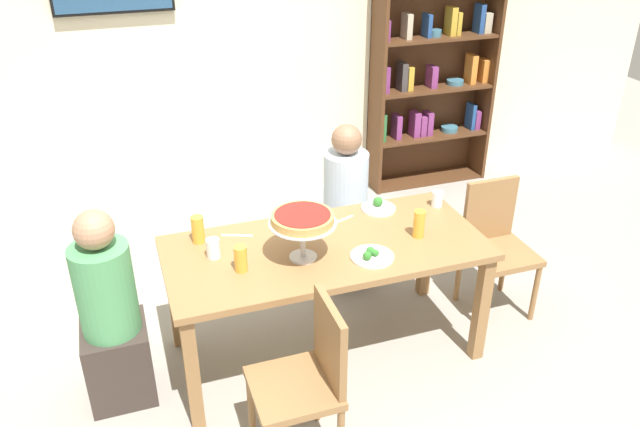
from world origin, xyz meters
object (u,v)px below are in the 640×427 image
(bookshelf, at_px, (434,62))
(water_glass_clear_near, at_px, (213,248))
(beer_glass_amber_tall, at_px, (198,229))
(beer_glass_amber_short, at_px, (419,224))
(cutlery_fork_near, at_px, (237,235))
(dining_table, at_px, (326,259))
(beer_glass_amber_spare, at_px, (241,259))
(water_glass_clear_spare, at_px, (315,209))
(salad_plate_near_diner, at_px, (372,256))
(water_glass_clear_far, at_px, (437,199))
(diner_head_west, at_px, (112,322))
(chair_near_left, at_px, (308,376))
(deep_dish_pizza_stand, at_px, (303,221))
(salad_plate_far_diner, at_px, (378,206))
(cutlery_knife_near, at_px, (342,220))
(chair_head_east, at_px, (496,241))
(diner_far_right, at_px, (345,215))

(bookshelf, relative_size, water_glass_clear_near, 20.31)
(beer_glass_amber_tall, bearing_deg, beer_glass_amber_short, -16.15)
(cutlery_fork_near, bearing_deg, beer_glass_amber_tall, 20.35)
(dining_table, distance_m, beer_glass_amber_spare, 0.53)
(beer_glass_amber_tall, distance_m, water_glass_clear_spare, 0.71)
(salad_plate_near_diner, xyz_separation_m, water_glass_clear_far, (0.62, 0.43, 0.03))
(beer_glass_amber_tall, bearing_deg, diner_head_west, -154.38)
(bookshelf, bearing_deg, chair_near_left, -126.89)
(deep_dish_pizza_stand, xyz_separation_m, water_glass_clear_far, (0.97, 0.31, -0.18))
(chair_near_left, distance_m, beer_glass_amber_tall, 1.07)
(water_glass_clear_near, xyz_separation_m, water_glass_clear_far, (1.42, 0.14, -0.00))
(dining_table, bearing_deg, salad_plate_near_diner, -47.09)
(diner_head_west, relative_size, beer_glass_amber_short, 7.08)
(bookshelf, distance_m, water_glass_clear_far, 2.03)
(beer_glass_amber_tall, height_order, beer_glass_amber_short, beer_glass_amber_short)
(salad_plate_far_diner, distance_m, cutlery_fork_near, 0.89)
(salad_plate_far_diner, distance_m, cutlery_knife_near, 0.28)
(chair_head_east, distance_m, water_glass_clear_far, 0.50)
(water_glass_clear_spare, bearing_deg, beer_glass_amber_tall, -174.39)
(chair_head_east, xyz_separation_m, cutlery_knife_near, (-1.01, 0.14, 0.26))
(diner_head_west, distance_m, cutlery_fork_near, 0.82)
(beer_glass_amber_spare, relative_size, water_glass_clear_far, 1.43)
(diner_far_right, height_order, chair_near_left, diner_far_right)
(water_glass_clear_near, relative_size, water_glass_clear_far, 1.10)
(diner_head_west, bearing_deg, beer_glass_amber_short, -3.15)
(diner_head_west, distance_m, cutlery_knife_near, 1.41)
(beer_glass_amber_short, height_order, water_glass_clear_near, beer_glass_amber_short)
(diner_far_right, height_order, water_glass_clear_far, diner_far_right)
(beer_glass_amber_tall, distance_m, beer_glass_amber_spare, 0.39)
(bookshelf, xyz_separation_m, diner_far_right, (-1.31, -1.30, -0.62))
(diner_far_right, xyz_separation_m, salad_plate_far_diner, (0.06, -0.41, 0.27))
(deep_dish_pizza_stand, relative_size, water_glass_clear_far, 3.63)
(diner_head_west, xyz_separation_m, water_glass_clear_spare, (1.23, 0.32, 0.30))
(water_glass_clear_near, bearing_deg, beer_glass_amber_spare, -57.30)
(bookshelf, distance_m, chair_head_east, 2.08)
(dining_table, height_order, water_glass_clear_spare, water_glass_clear_spare)
(deep_dish_pizza_stand, bearing_deg, diner_far_right, 55.40)
(deep_dish_pizza_stand, distance_m, salad_plate_far_diner, 0.75)
(dining_table, height_order, salad_plate_far_diner, salad_plate_far_diner)
(beer_glass_amber_spare, bearing_deg, diner_far_right, 42.24)
(diner_far_right, bearing_deg, beer_glass_amber_tall, -66.90)
(chair_near_left, bearing_deg, diner_far_right, -27.25)
(bookshelf, bearing_deg, salad_plate_near_diner, -124.21)
(cutlery_knife_near, bearing_deg, water_glass_clear_spare, -57.00)
(chair_near_left, height_order, salad_plate_near_diner, chair_near_left)
(water_glass_clear_spare, bearing_deg, cutlery_knife_near, -36.56)
(diner_far_right, bearing_deg, bookshelf, 134.84)
(diner_head_west, xyz_separation_m, chair_head_east, (2.37, 0.08, -0.01))
(diner_far_right, xyz_separation_m, water_glass_clear_far, (0.42, -0.49, 0.30))
(chair_head_east, bearing_deg, deep_dish_pizza_stand, 7.48)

